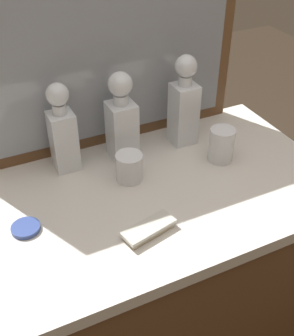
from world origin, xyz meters
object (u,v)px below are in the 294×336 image
crystal_decanter_rear (63,136)px  silver_brush_center (149,229)px  crystal_decanter_right (184,108)px  crystal_tumbler_right (129,168)px  porcelain_dish (26,228)px  crystal_tumbler_rear (221,146)px  crystal_decanter_left (122,124)px

crystal_decanter_rear → silver_brush_center: bearing=-74.5°
crystal_decanter_rear → crystal_decanter_right: 0.38m
crystal_decanter_rear → crystal_tumbler_right: crystal_decanter_rear is taller
crystal_decanter_right → porcelain_dish: bearing=-161.0°
porcelain_dish → silver_brush_center: bearing=-27.8°
porcelain_dish → crystal_decanter_right: bearing=19.0°
crystal_tumbler_right → crystal_decanter_rear: bearing=137.1°
crystal_tumbler_rear → crystal_tumbler_right: size_ratio=1.28×
crystal_decanter_rear → crystal_decanter_left: bearing=-4.5°
crystal_decanter_left → porcelain_dish: (-0.35, -0.20, -0.10)m
crystal_decanter_rear → crystal_decanter_left: size_ratio=0.99×
crystal_decanter_left → crystal_tumbler_right: 0.15m
crystal_decanter_left → crystal_tumbler_rear: size_ratio=2.61×
crystal_decanter_rear → crystal_decanter_right: size_ratio=0.93×
crystal_tumbler_rear → crystal_tumbler_right: 0.29m
crystal_decanter_right → porcelain_dish: (-0.56, -0.19, -0.11)m
crystal_decanter_left → crystal_decanter_right: size_ratio=0.94×
crystal_decanter_left → porcelain_dish: crystal_decanter_left is taller
crystal_tumbler_rear → silver_brush_center: size_ratio=0.72×
crystal_tumbler_rear → crystal_tumbler_right: crystal_tumbler_rear is taller
crystal_tumbler_rear → silver_brush_center: bearing=-150.4°
crystal_decanter_left → crystal_decanter_right: 0.21m
crystal_tumbler_right → porcelain_dish: size_ratio=1.14×
silver_brush_center → porcelain_dish: bearing=152.2°
crystal_decanter_left → porcelain_dish: 0.42m
crystal_decanter_right → crystal_tumbler_rear: crystal_decanter_right is taller
crystal_decanter_rear → crystal_tumbler_rear: size_ratio=2.58×
crystal_decanter_left → crystal_tumbler_rear: bearing=-30.4°
crystal_tumbler_rear → porcelain_dish: (-0.61, -0.05, -0.04)m
crystal_tumbler_right → silver_brush_center: 0.23m
crystal_tumbler_right → porcelain_dish: bearing=-166.1°
crystal_decanter_left → silver_brush_center: bearing=-102.7°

